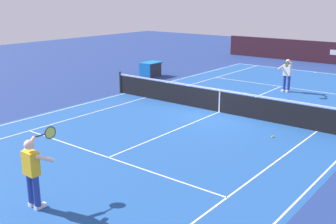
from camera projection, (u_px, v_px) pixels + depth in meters
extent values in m
plane|color=navy|center=(219.00, 112.00, 17.09)|extent=(60.00, 60.00, 0.00)
cube|color=#1E4C93|center=(219.00, 112.00, 17.09)|extent=(24.20, 11.40, 0.00)
cube|color=white|center=(316.00, 72.00, 26.09)|extent=(0.05, 11.00, 0.01)
cube|color=white|center=(125.00, 93.00, 20.36)|extent=(23.80, 0.05, 0.01)
cube|color=white|center=(146.00, 97.00, 19.54)|extent=(23.80, 0.05, 0.01)
cube|color=white|center=(317.00, 131.00, 14.65)|extent=(23.80, 0.05, 0.01)
cube|color=white|center=(108.00, 157.00, 12.26)|extent=(0.05, 8.22, 0.01)
cube|color=white|center=(281.00, 86.00, 21.93)|extent=(0.05, 8.22, 0.01)
cube|color=white|center=(219.00, 112.00, 17.09)|extent=(12.80, 0.05, 0.01)
cube|color=white|center=(315.00, 72.00, 25.97)|extent=(0.30, 0.05, 0.01)
cylinder|color=#2D2D33|center=(120.00, 82.00, 20.40)|extent=(0.10, 0.10, 1.08)
cube|color=black|center=(220.00, 102.00, 16.97)|extent=(0.02, 11.60, 0.88)
cube|color=white|center=(220.00, 90.00, 16.83)|extent=(0.04, 11.60, 0.06)
cube|color=white|center=(220.00, 102.00, 16.97)|extent=(0.04, 0.06, 0.88)
cube|color=#381923|center=(336.00, 53.00, 28.90)|extent=(0.24, 17.00, 1.56)
cylinder|color=navy|center=(37.00, 191.00, 9.17)|extent=(0.15, 0.15, 0.74)
cube|color=white|center=(40.00, 206.00, 9.33)|extent=(0.28, 0.12, 0.09)
cylinder|color=navy|center=(31.00, 188.00, 9.32)|extent=(0.15, 0.15, 0.74)
cube|color=white|center=(34.00, 203.00, 9.48)|extent=(0.28, 0.12, 0.09)
cube|color=yellow|center=(31.00, 163.00, 9.07)|extent=(0.25, 0.39, 0.56)
sphere|color=beige|center=(29.00, 145.00, 8.95)|extent=(0.23, 0.23, 0.23)
cylinder|color=beige|center=(44.00, 158.00, 8.99)|extent=(0.41, 0.23, 0.26)
cylinder|color=beige|center=(30.00, 144.00, 9.28)|extent=(0.42, 0.21, 0.30)
cylinder|color=#232326|center=(40.00, 136.00, 9.52)|extent=(0.28, 0.04, 0.04)
torus|color=#232326|center=(50.00, 133.00, 9.73)|extent=(0.31, 0.03, 0.31)
cylinder|color=#C6D84C|center=(50.00, 133.00, 9.73)|extent=(0.27, 0.01, 0.27)
cylinder|color=navy|center=(284.00, 82.00, 20.76)|extent=(0.15, 0.15, 0.74)
cube|color=white|center=(283.00, 90.00, 20.83)|extent=(0.29, 0.13, 0.09)
cylinder|color=navy|center=(289.00, 83.00, 20.60)|extent=(0.15, 0.15, 0.74)
cube|color=white|center=(287.00, 91.00, 20.67)|extent=(0.29, 0.13, 0.09)
cube|color=white|center=(288.00, 70.00, 20.50)|extent=(0.27, 0.40, 0.56)
sphere|color=beige|center=(288.00, 62.00, 20.38)|extent=(0.23, 0.23, 0.23)
cylinder|color=beige|center=(281.00, 67.00, 20.53)|extent=(0.41, 0.25, 0.26)
cylinder|color=beige|center=(292.00, 65.00, 20.11)|extent=(0.43, 0.19, 0.30)
cylinder|color=#232326|center=(290.00, 63.00, 19.82)|extent=(0.28, 0.06, 0.04)
torus|color=#232326|center=(287.00, 64.00, 19.61)|extent=(0.31, 0.05, 0.31)
cylinder|color=#C6D84C|center=(287.00, 64.00, 19.61)|extent=(0.27, 0.03, 0.27)
sphere|color=#CCE01E|center=(273.00, 137.00, 13.99)|extent=(0.07, 0.07, 0.07)
cube|color=#2D2D33|center=(151.00, 70.00, 24.73)|extent=(1.10, 0.70, 0.80)
cube|color=blue|center=(151.00, 63.00, 24.62)|extent=(1.24, 0.84, 0.06)
cube|color=blue|center=(145.00, 71.00, 24.27)|extent=(0.06, 0.84, 0.84)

